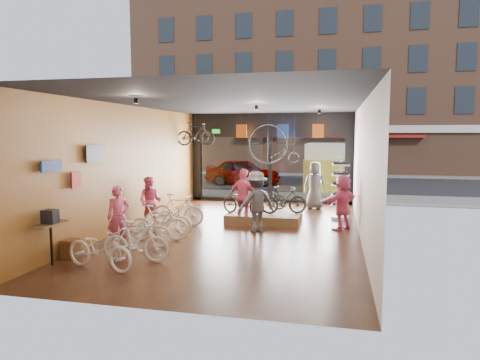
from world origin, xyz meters
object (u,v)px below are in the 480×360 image
(display_bike_left, at_px, (243,201))
(penny_farthing, at_px, (276,145))
(floor_bike_2, at_px, (140,229))
(customer_3, at_px, (256,202))
(floor_bike_0, at_px, (100,249))
(customer_5, at_px, (342,202))
(customer_1, at_px, (150,201))
(hung_bike, at_px, (196,134))
(street_car, at_px, (243,172))
(box_truck, at_px, (325,166))
(sunglasses_rack, at_px, (340,190))
(floor_bike_5, at_px, (178,210))
(customer_4, at_px, (315,186))
(floor_bike_4, at_px, (167,219))
(display_bike_mid, at_px, (284,200))
(floor_bike_3, at_px, (159,223))
(display_bike_right, at_px, (265,197))
(customer_0, at_px, (119,217))
(floor_bike_1, at_px, (136,241))
(display_platform, at_px, (265,217))
(customer_2, at_px, (244,197))

(display_bike_left, relative_size, penny_farthing, 0.87)
(floor_bike_2, height_order, customer_3, customer_3)
(floor_bike_0, bearing_deg, customer_5, -32.07)
(customer_1, relative_size, hung_bike, 0.99)
(street_car, relative_size, hung_bike, 2.76)
(box_truck, xyz_separation_m, sunglasses_rack, (0.73, -8.45, -0.21))
(penny_farthing, bearing_deg, display_bike_left, -100.54)
(customer_1, bearing_deg, customer_5, 6.91)
(floor_bike_5, relative_size, customer_4, 0.91)
(customer_5, height_order, hung_bike, hung_bike)
(floor_bike_4, relative_size, hung_bike, 1.04)
(floor_bike_0, height_order, display_bike_mid, display_bike_mid)
(hung_bike, bearing_deg, street_car, -2.71)
(customer_3, relative_size, hung_bike, 1.15)
(street_car, bearing_deg, customer_4, -149.28)
(floor_bike_5, distance_m, sunglasses_rack, 5.53)
(floor_bike_3, height_order, customer_5, customer_5)
(customer_4, relative_size, sunglasses_rack, 0.93)
(floor_bike_2, bearing_deg, street_car, -0.71)
(floor_bike_5, xyz_separation_m, customer_3, (2.62, -0.38, 0.40))
(street_car, xyz_separation_m, customer_1, (-0.44, -11.86, 0.04))
(customer_4, relative_size, customer_5, 1.10)
(box_truck, height_order, customer_3, box_truck)
(hung_bike, bearing_deg, display_bike_right, -120.83)
(floor_bike_0, xyz_separation_m, floor_bike_4, (0.10, 3.51, -0.02))
(floor_bike_0, distance_m, floor_bike_4, 3.51)
(display_bike_left, bearing_deg, floor_bike_0, -174.32)
(floor_bike_3, distance_m, display_bike_left, 3.23)
(floor_bike_5, xyz_separation_m, customer_0, (-0.46, -2.96, 0.30))
(penny_farthing, bearing_deg, street_car, 111.29)
(floor_bike_3, height_order, display_bike_mid, display_bike_mid)
(display_bike_mid, bearing_deg, hung_bike, 37.46)
(floor_bike_1, relative_size, hung_bike, 1.00)
(floor_bike_2, relative_size, display_platform, 0.72)
(display_platform, height_order, display_bike_mid, display_bike_mid)
(floor_bike_1, relative_size, penny_farthing, 0.81)
(floor_bike_5, bearing_deg, floor_bike_3, -176.07)
(box_truck, relative_size, customer_4, 3.31)
(display_bike_left, height_order, display_bike_mid, display_bike_mid)
(street_car, xyz_separation_m, floor_bike_5, (0.39, -11.59, -0.24))
(hung_bike, bearing_deg, floor_bike_1, -172.17)
(sunglasses_rack, bearing_deg, floor_bike_1, -146.44)
(customer_0, xyz_separation_m, customer_4, (4.58, 6.97, 0.13))
(sunglasses_rack, bearing_deg, customer_2, -171.58)
(display_platform, distance_m, display_bike_mid, 0.90)
(street_car, relative_size, customer_5, 2.58)
(floor_bike_5, xyz_separation_m, customer_4, (4.12, 4.01, 0.42))
(street_car, relative_size, customer_1, 2.77)
(hung_bike, bearing_deg, floor_bike_5, -170.77)
(customer_3, bearing_deg, customer_1, -38.07)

